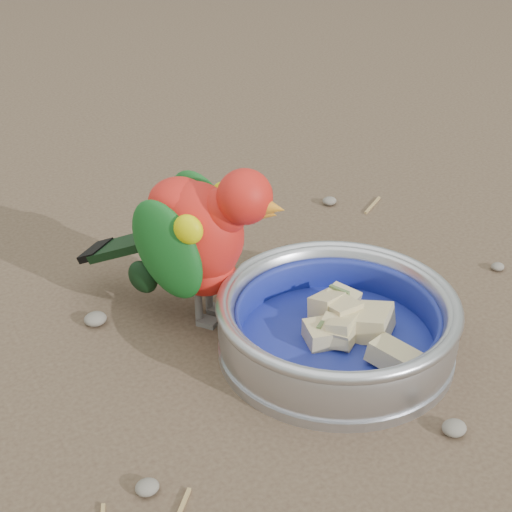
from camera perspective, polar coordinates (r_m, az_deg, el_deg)
ground at (r=0.70m, az=3.75°, el=-11.91°), size 60.00×60.00×0.00m
food_bowl at (r=0.77m, az=5.81°, el=-6.46°), size 0.23×0.23×0.02m
bowl_wall at (r=0.75m, az=5.93°, el=-4.63°), size 0.23×0.23×0.04m
fruit_wedges at (r=0.76m, az=5.90°, el=-5.07°), size 0.14×0.14×0.03m
lory_parrot at (r=0.78m, az=-4.22°, el=0.75°), size 0.20×0.23×0.17m
ground_debris at (r=0.74m, az=-1.30°, el=-8.46°), size 0.90×0.80×0.01m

